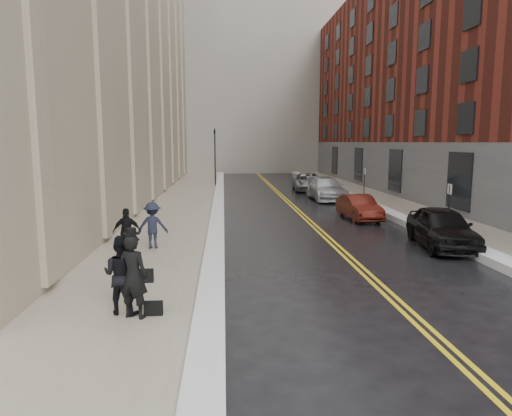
{
  "coord_description": "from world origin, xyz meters",
  "views": [
    {
      "loc": [
        -1.85,
        -10.96,
        4.02
      ],
      "look_at": [
        -0.66,
        5.68,
        1.6
      ],
      "focal_mm": 32.0,
      "sensor_mm": 36.0,
      "label": 1
    }
  ],
  "objects": [
    {
      "name": "lane_stripe_a",
      "position": [
        2.38,
        16.0,
        0.0
      ],
      "size": [
        0.12,
        64.0,
        0.01
      ],
      "primitive_type": "cube",
      "color": "gold",
      "rests_on": "ground"
    },
    {
      "name": "snow_ridge_left",
      "position": [
        -2.2,
        16.0,
        0.13
      ],
      "size": [
        0.7,
        60.8,
        0.26
      ],
      "primitive_type": "cube",
      "color": "silver",
      "rests_on": "ground"
    },
    {
      "name": "ground",
      "position": [
        0.0,
        0.0,
        0.0
      ],
      "size": [
        160.0,
        160.0,
        0.0
      ],
      "primitive_type": "plane",
      "color": "black",
      "rests_on": "ground"
    },
    {
      "name": "car_silver_far",
      "position": [
        5.2,
        26.49,
        0.74
      ],
      "size": [
        2.84,
        5.47,
        1.47
      ],
      "primitive_type": "imported",
      "rotation": [
        0.0,
        0.0,
        -0.08
      ],
      "color": "gray",
      "rests_on": "ground"
    },
    {
      "name": "car_maroon",
      "position": [
        5.2,
        12.17,
        0.64
      ],
      "size": [
        1.59,
        3.96,
        1.28
      ],
      "primitive_type": "imported",
      "rotation": [
        0.0,
        0.0,
        0.06
      ],
      "color": "#4B140D",
      "rests_on": "ground"
    },
    {
      "name": "car_silver_near",
      "position": [
        5.33,
        20.47,
        0.77
      ],
      "size": [
        2.23,
        5.34,
        1.54
      ],
      "primitive_type": "imported",
      "rotation": [
        0.0,
        0.0,
        0.01
      ],
      "color": "#B5B9BD",
      "rests_on": "ground"
    },
    {
      "name": "sidewalk_left",
      "position": [
        -4.5,
        16.0,
        0.07
      ],
      "size": [
        4.0,
        64.0,
        0.15
      ],
      "primitive_type": "cube",
      "color": "gray",
      "rests_on": "ground"
    },
    {
      "name": "snow_ridge_right",
      "position": [
        7.15,
        16.0,
        0.15
      ],
      "size": [
        0.85,
        60.8,
        0.3
      ],
      "primitive_type": "cube",
      "color": "silver",
      "rests_on": "ground"
    },
    {
      "name": "pedestrian_b",
      "position": [
        -4.46,
        5.66,
        1.0
      ],
      "size": [
        1.1,
        0.63,
        1.7
      ],
      "primitive_type": "imported",
      "rotation": [
        0.0,
        0.0,
        3.14
      ],
      "color": "black",
      "rests_on": "sidewalk_left"
    },
    {
      "name": "tower_far_right",
      "position": [
        14.0,
        66.0,
        22.0
      ],
      "size": [
        22.0,
        18.0,
        44.0
      ],
      "primitive_type": "cube",
      "color": "slate",
      "rests_on": "ground"
    },
    {
      "name": "sidewalk_right",
      "position": [
        9.0,
        16.0,
        0.07
      ],
      "size": [
        3.0,
        64.0,
        0.15
      ],
      "primitive_type": "cube",
      "color": "gray",
      "rests_on": "ground"
    },
    {
      "name": "pedestrian_c",
      "position": [
        -5.18,
        4.67,
        0.97
      ],
      "size": [
        0.98,
        0.46,
        1.63
      ],
      "primitive_type": "imported",
      "rotation": [
        0.0,
        0.0,
        3.2
      ],
      "color": "black",
      "rests_on": "sidewalk_left"
    },
    {
      "name": "lane_stripe_b",
      "position": [
        2.62,
        16.0,
        0.0
      ],
      "size": [
        0.12,
        64.0,
        0.01
      ],
      "primitive_type": "cube",
      "color": "gold",
      "rests_on": "ground"
    },
    {
      "name": "building_right",
      "position": [
        17.5,
        23.0,
        9.0
      ],
      "size": [
        14.0,
        50.0,
        18.0
      ],
      "primitive_type": "cube",
      "color": "maroon",
      "rests_on": "ground"
    },
    {
      "name": "parking_sign_far",
      "position": [
        7.9,
        20.0,
        1.36
      ],
      "size": [
        0.06,
        0.35,
        2.23
      ],
      "color": "black",
      "rests_on": "ground"
    },
    {
      "name": "pedestrian_a",
      "position": [
        -4.17,
        -0.8,
        1.05
      ],
      "size": [
        1.03,
        0.9,
        1.81
      ],
      "primitive_type": "imported",
      "rotation": [
        0.0,
        0.0,
        2.86
      ],
      "color": "black",
      "rests_on": "sidewalk_left"
    },
    {
      "name": "pedestrian_main",
      "position": [
        -3.86,
        -1.09,
        1.1
      ],
      "size": [
        0.8,
        0.66,
        1.9
      ],
      "primitive_type": "imported",
      "rotation": [
        0.0,
        0.0,
        2.8
      ],
      "color": "black",
      "rests_on": "sidewalk_left"
    },
    {
      "name": "car_black",
      "position": [
        6.49,
        5.67,
        0.78
      ],
      "size": [
        2.43,
        4.76,
        1.55
      ],
      "primitive_type": "imported",
      "rotation": [
        0.0,
        0.0,
        -0.14
      ],
      "color": "black",
      "rests_on": "ground"
    },
    {
      "name": "parking_sign_near",
      "position": [
        7.9,
        8.0,
        1.36
      ],
      "size": [
        0.06,
        0.35,
        2.23
      ],
      "color": "black",
      "rests_on": "ground"
    },
    {
      "name": "traffic_signal",
      "position": [
        -2.6,
        30.0,
        3.08
      ],
      "size": [
        0.18,
        0.15,
        5.2
      ],
      "color": "black",
      "rests_on": "ground"
    }
  ]
}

